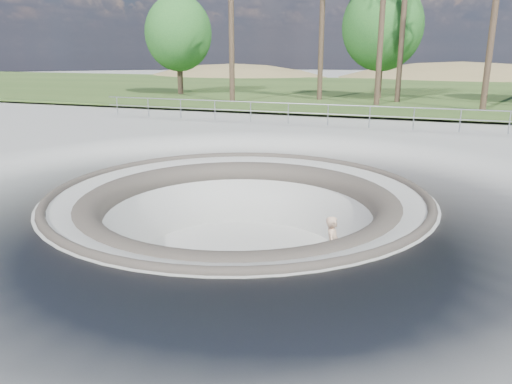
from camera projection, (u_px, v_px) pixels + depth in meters
ground at (239, 193)px, 13.54m from camera, size 180.00×180.00×0.00m
skate_bowl at (239, 255)px, 14.05m from camera, size 14.00×14.00×4.10m
grass_strip at (377, 90)px, 44.32m from camera, size 180.00×36.00×0.12m
distant_hills at (422, 133)px, 66.14m from camera, size 103.20×45.00×28.60m
safety_railing at (328, 115)px, 24.24m from camera, size 25.00×0.06×1.03m
skateboard at (331, 276)px, 12.76m from camera, size 0.92×0.39×0.09m
skater at (332, 246)px, 12.53m from camera, size 0.42×0.60×1.59m
bushy_tree_left at (178, 34)px, 38.96m from camera, size 5.31×4.83×7.67m
bushy_tree_mid at (382, 27)px, 35.43m from camera, size 5.73×5.21×8.27m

